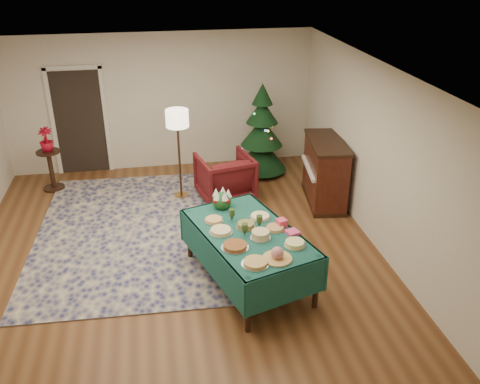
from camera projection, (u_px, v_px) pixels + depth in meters
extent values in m
plane|color=#593319|center=(178.00, 257.00, 7.52)|extent=(7.00, 7.00, 0.00)
plane|color=white|center=(166.00, 75.00, 6.33)|extent=(7.00, 7.00, 0.00)
plane|color=beige|center=(162.00, 102.00, 10.01)|extent=(6.00, 0.00, 6.00)
plane|color=beige|center=(201.00, 360.00, 3.83)|extent=(6.00, 0.00, 6.00)
plane|color=beige|center=(379.00, 158.00, 7.40)|extent=(0.00, 7.00, 7.00)
cube|color=black|center=(80.00, 123.00, 9.89)|extent=(0.92, 0.02, 2.04)
cube|color=silver|center=(53.00, 123.00, 9.79)|extent=(0.08, 0.04, 2.14)
cube|color=silver|center=(106.00, 120.00, 9.95)|extent=(0.08, 0.04, 2.14)
cube|color=silver|center=(72.00, 68.00, 9.40)|extent=(1.08, 0.04, 0.08)
cube|color=#14184E|center=(139.00, 230.00, 8.19)|extent=(3.37, 4.33, 0.02)
cylinder|color=black|center=(248.00, 305.00, 5.91)|extent=(0.07, 0.07, 0.77)
cylinder|color=black|center=(189.00, 235.00, 7.34)|extent=(0.07, 0.07, 0.77)
cylinder|color=black|center=(316.00, 282.00, 6.31)|extent=(0.07, 0.07, 0.77)
cylinder|color=black|center=(248.00, 219.00, 7.74)|extent=(0.07, 0.07, 0.77)
cube|color=#144746|center=(248.00, 233.00, 6.66)|extent=(1.66, 2.20, 0.04)
cube|color=#144746|center=(217.00, 216.00, 7.53)|extent=(1.12, 0.37, 0.48)
cube|color=#144746|center=(287.00, 287.00, 5.99)|extent=(1.12, 0.37, 0.48)
cube|color=#144746|center=(284.00, 237.00, 6.99)|extent=(0.62, 1.91, 0.48)
cube|color=#144746|center=(210.00, 258.00, 6.53)|extent=(0.62, 1.91, 0.48)
cylinder|color=silver|center=(255.00, 264.00, 5.98)|extent=(0.33, 0.33, 0.01)
cylinder|color=tan|center=(255.00, 262.00, 5.97)|extent=(0.28, 0.28, 0.04)
cylinder|color=silver|center=(277.00, 259.00, 6.07)|extent=(0.37, 0.37, 0.01)
sphere|color=#CC727A|center=(277.00, 253.00, 6.04)|extent=(0.15, 0.15, 0.15)
cylinder|color=silver|center=(295.00, 245.00, 6.35)|extent=(0.28, 0.28, 0.01)
cylinder|color=#D8D172|center=(295.00, 243.00, 6.33)|extent=(0.24, 0.24, 0.05)
cylinder|color=silver|center=(235.00, 247.00, 6.30)|extent=(0.35, 0.35, 0.01)
cylinder|color=brown|center=(235.00, 246.00, 6.29)|extent=(0.29, 0.29, 0.04)
cylinder|color=silver|center=(260.00, 238.00, 6.51)|extent=(0.27, 0.27, 0.01)
cylinder|color=tan|center=(260.00, 234.00, 6.48)|extent=(0.23, 0.23, 0.09)
cylinder|color=silver|center=(275.00, 229.00, 6.71)|extent=(0.27, 0.27, 0.01)
cylinder|color=#B2844C|center=(275.00, 228.00, 6.70)|extent=(0.23, 0.23, 0.03)
cylinder|color=silver|center=(221.00, 232.00, 6.63)|extent=(0.31, 0.31, 0.01)
cylinder|color=#D8BF7F|center=(221.00, 230.00, 6.62)|extent=(0.27, 0.27, 0.04)
cylinder|color=silver|center=(246.00, 227.00, 6.75)|extent=(0.26, 0.26, 0.01)
cylinder|color=maroon|center=(246.00, 225.00, 6.73)|extent=(0.22, 0.22, 0.06)
cylinder|color=silver|center=(260.00, 217.00, 6.99)|extent=(0.30, 0.30, 0.01)
cylinder|color=#F2EACC|center=(260.00, 216.00, 6.98)|extent=(0.25, 0.25, 0.03)
cylinder|color=silver|center=(214.00, 221.00, 6.90)|extent=(0.27, 0.27, 0.01)
cylinder|color=tan|center=(214.00, 219.00, 6.90)|extent=(0.23, 0.23, 0.03)
cone|color=#2D471E|center=(232.00, 218.00, 6.89)|extent=(0.07, 0.07, 0.09)
cylinder|color=#2D471E|center=(232.00, 212.00, 6.86)|extent=(0.08, 0.08, 0.09)
cone|color=#2D471E|center=(259.00, 225.00, 6.73)|extent=(0.07, 0.07, 0.09)
cylinder|color=#2D471E|center=(259.00, 219.00, 6.69)|extent=(0.08, 0.08, 0.09)
cone|color=#2D471E|center=(245.00, 233.00, 6.54)|extent=(0.07, 0.07, 0.09)
cylinder|color=#2D471E|center=(245.00, 227.00, 6.50)|extent=(0.08, 0.08, 0.09)
cube|color=#EA417C|center=(292.00, 232.00, 6.60)|extent=(0.19, 0.19, 0.04)
cube|color=#EA415E|center=(282.00, 223.00, 6.76)|extent=(0.15, 0.15, 0.10)
sphere|color=#1E4C1E|center=(222.00, 201.00, 7.22)|extent=(0.27, 0.27, 0.27)
cone|color=white|center=(228.00, 193.00, 7.18)|extent=(0.10, 0.10, 0.12)
cone|color=white|center=(223.00, 190.00, 7.25)|extent=(0.10, 0.10, 0.12)
cone|color=white|center=(216.00, 192.00, 7.20)|extent=(0.10, 0.10, 0.12)
cone|color=white|center=(217.00, 195.00, 7.11)|extent=(0.10, 0.10, 0.12)
cone|color=white|center=(225.00, 196.00, 7.09)|extent=(0.10, 0.10, 0.12)
sphere|color=#B20C0F|center=(228.00, 196.00, 7.27)|extent=(0.07, 0.07, 0.07)
sphere|color=#B20C0F|center=(216.00, 196.00, 7.27)|extent=(0.07, 0.07, 0.07)
sphere|color=#B20C0F|center=(216.00, 201.00, 7.13)|extent=(0.07, 0.07, 0.07)
sphere|color=#B20C0F|center=(227.00, 201.00, 7.13)|extent=(0.07, 0.07, 0.07)
imported|color=#511114|center=(225.00, 175.00, 9.03)|extent=(1.06, 1.01, 0.93)
cylinder|color=#A57F3F|center=(182.00, 195.00, 9.31)|extent=(0.28, 0.28, 0.03)
cylinder|color=black|center=(179.00, 159.00, 8.99)|extent=(0.04, 0.04, 1.49)
cylinder|color=#FFEABF|center=(177.00, 118.00, 8.66)|extent=(0.40, 0.40, 0.30)
cylinder|color=black|center=(54.00, 188.00, 9.58)|extent=(0.39, 0.39, 0.04)
cylinder|color=black|center=(51.00, 171.00, 9.42)|extent=(0.09, 0.09, 0.71)
cylinder|color=black|center=(48.00, 152.00, 9.26)|extent=(0.43, 0.43, 0.03)
imported|color=#A00B1E|center=(47.00, 145.00, 9.20)|extent=(0.25, 0.44, 0.25)
cylinder|color=black|center=(261.00, 169.00, 10.25)|extent=(0.11, 0.11, 0.15)
cone|color=black|center=(261.00, 153.00, 10.10)|extent=(1.16, 1.16, 0.64)
cone|color=black|center=(262.00, 132.00, 9.90)|extent=(0.95, 0.95, 0.55)
cone|color=black|center=(262.00, 111.00, 9.72)|extent=(0.72, 0.72, 0.46)
cone|color=black|center=(263.00, 94.00, 9.57)|extent=(0.46, 0.46, 0.41)
cube|color=black|center=(323.00, 199.00, 9.14)|extent=(0.74, 1.37, 0.07)
cube|color=black|center=(325.00, 172.00, 8.90)|extent=(0.72, 1.35, 1.07)
cube|color=black|center=(327.00, 142.00, 8.66)|extent=(0.76, 1.39, 0.05)
cube|color=white|center=(310.00, 168.00, 8.86)|extent=(0.26, 1.11, 0.06)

